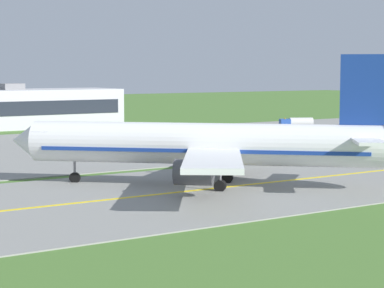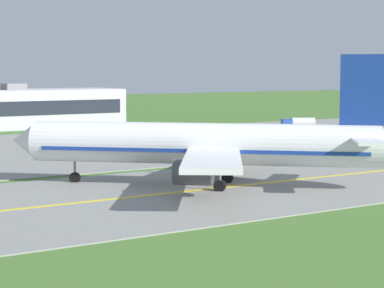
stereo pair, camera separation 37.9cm
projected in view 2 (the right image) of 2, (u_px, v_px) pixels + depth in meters
name	position (u px, v px, depth m)	size (l,w,h in m)	color
ground_plane	(237.00, 187.00, 71.84)	(500.00, 500.00, 0.00)	#47702D
taxiway_strip	(237.00, 186.00, 71.84)	(240.00, 28.00, 0.10)	gray
apron_pad	(125.00, 144.00, 112.28)	(140.00, 52.00, 0.10)	gray
taxiway_centreline	(237.00, 186.00, 71.83)	(220.00, 0.60, 0.01)	yellow
airplane_lead	(208.00, 144.00, 71.40)	(31.76, 30.68, 12.70)	white
service_truck_baggage	(298.00, 124.00, 134.75)	(6.27, 4.58, 2.65)	#264CA5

